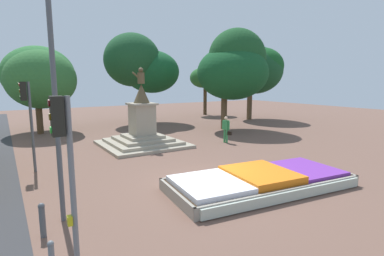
# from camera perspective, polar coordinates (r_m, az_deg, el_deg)

# --- Properties ---
(ground_plane) EXTENTS (77.24, 77.24, 0.00)m
(ground_plane) POSITION_cam_1_polar(r_m,az_deg,el_deg) (11.88, 3.10, -10.59)
(ground_plane) COLOR brown
(flower_planter) EXTENTS (7.28, 3.84, 0.65)m
(flower_planter) POSITION_cam_1_polar(r_m,az_deg,el_deg) (11.62, 12.87, -9.85)
(flower_planter) COLOR #38281C
(flower_planter) RESTS_ON ground_plane
(statue_monument) EXTENTS (4.83, 4.83, 4.77)m
(statue_monument) POSITION_cam_1_polar(r_m,az_deg,el_deg) (18.76, -9.43, -0.65)
(statue_monument) COLOR #A09682
(statue_monument) RESTS_ON ground_plane
(traffic_light_near_crossing) EXTENTS (0.41, 0.28, 3.68)m
(traffic_light_near_crossing) POSITION_cam_1_polar(r_m,az_deg,el_deg) (6.64, -23.05, -4.29)
(traffic_light_near_crossing) COLOR slate
(traffic_light_near_crossing) RESTS_ON ground_plane
(traffic_light_mid_block) EXTENTS (0.42, 0.30, 3.95)m
(traffic_light_mid_block) POSITION_cam_1_polar(r_m,az_deg,el_deg) (14.63, -28.82, 3.05)
(traffic_light_mid_block) COLOR #4C5156
(traffic_light_mid_block) RESTS_ON ground_plane
(banner_pole) EXTENTS (0.14, 0.63, 6.43)m
(banner_pole) POSITION_cam_1_polar(r_m,az_deg,el_deg) (8.96, -24.61, 4.70)
(banner_pole) COLOR #4C5156
(banner_pole) RESTS_ON ground_plane
(pedestrian_with_handbag) EXTENTS (0.35, 0.71, 1.71)m
(pedestrian_with_handbag) POSITION_cam_1_polar(r_m,az_deg,el_deg) (19.50, 6.51, 0.02)
(pedestrian_with_handbag) COLOR #338C4C
(pedestrian_with_handbag) RESTS_ON ground_plane
(kerb_bollard_mid_b) EXTENTS (0.16, 0.16, 0.91)m
(kerb_bollard_mid_b) POSITION_cam_1_polar(r_m,az_deg,el_deg) (8.85, -26.62, -15.25)
(kerb_bollard_mid_b) COLOR #4C5156
(kerb_bollard_mid_b) RESTS_ON ground_plane
(park_tree_far_left) EXTENTS (5.32, 6.38, 6.65)m
(park_tree_far_left) POSITION_cam_1_polar(r_m,az_deg,el_deg) (25.89, -27.02, 8.66)
(park_tree_far_left) COLOR #4C3823
(park_tree_far_left) RESTS_ON ground_plane
(park_tree_behind_statue) EXTENTS (6.90, 5.96, 8.28)m
(park_tree_behind_statue) POSITION_cam_1_polar(r_m,az_deg,el_deg) (28.81, -9.93, 11.74)
(park_tree_behind_statue) COLOR brown
(park_tree_behind_statue) RESTS_ON ground_plane
(park_tree_far_right) EXTENTS (4.11, 3.10, 6.10)m
(park_tree_far_right) POSITION_cam_1_polar(r_m,az_deg,el_deg) (35.47, 2.81, 9.79)
(park_tree_far_right) COLOR #4C3823
(park_tree_far_right) RESTS_ON ground_plane
(park_tree_street_side) EXTENTS (5.61, 5.83, 8.11)m
(park_tree_street_side) POSITION_cam_1_polar(r_m,az_deg,el_deg) (24.63, 8.07, 11.41)
(park_tree_street_side) COLOR brown
(park_tree_street_side) RESTS_ON ground_plane
(park_tree_mid_canopy) EXTENTS (5.50, 5.93, 7.51)m
(park_tree_mid_canopy) POSITION_cam_1_polar(r_m,az_deg,el_deg) (31.89, 12.04, 10.91)
(park_tree_mid_canopy) COLOR brown
(park_tree_mid_canopy) RESTS_ON ground_plane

